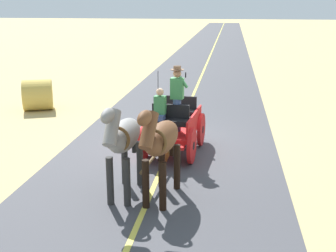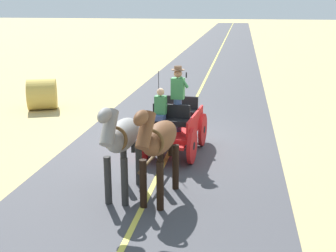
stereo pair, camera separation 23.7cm
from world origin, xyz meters
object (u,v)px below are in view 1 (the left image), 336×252
(hay_bale, at_px, (38,95))
(horse_drawn_carriage, at_px, (174,125))
(horse_off_side, at_px, (123,139))
(horse_near_side, at_px, (160,141))

(hay_bale, bearing_deg, horse_drawn_carriage, 144.63)
(horse_off_side, relative_size, hay_bale, 1.84)
(horse_drawn_carriage, relative_size, horse_near_side, 2.04)
(horse_drawn_carriage, height_order, hay_bale, horse_drawn_carriage)
(horse_drawn_carriage, bearing_deg, horse_off_side, 77.10)
(horse_near_side, xyz_separation_m, hay_bale, (6.08, -7.27, -0.72))
(horse_drawn_carriage, xyz_separation_m, horse_off_side, (0.68, 2.98, 0.51))
(horse_drawn_carriage, distance_m, horse_off_side, 3.10)
(horse_near_side, relative_size, horse_off_side, 1.00)
(horse_off_side, bearing_deg, horse_near_side, 174.80)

